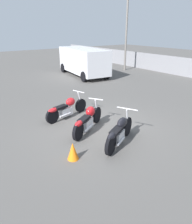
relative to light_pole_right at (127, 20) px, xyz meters
name	(u,v)px	position (x,y,z in m)	size (l,w,h in m)	color
ground_plane	(99,128)	(7.93, -8.74, -4.00)	(60.00, 60.00, 0.00)	#514F4C
light_pole_right	(127,20)	(0.00, 0.00, 0.00)	(0.70, 0.35, 6.67)	slate
motorcycle_slot_0	(66,108)	(6.38, -9.20, -3.60)	(0.83, 2.11, 0.95)	black
motorcycle_slot_1	(88,120)	(7.90, -9.20, -3.57)	(1.19, 1.91, 0.99)	black
motorcycle_slot_2	(119,132)	(9.26, -8.95, -3.56)	(1.07, 1.85, 1.00)	black
parked_van	(83,61)	(-0.22, -4.06, -2.88)	(5.26, 2.56, 1.99)	silver
traffic_cone_near	(73,151)	(9.12, -10.53, -3.75)	(0.32, 0.32, 0.50)	orange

